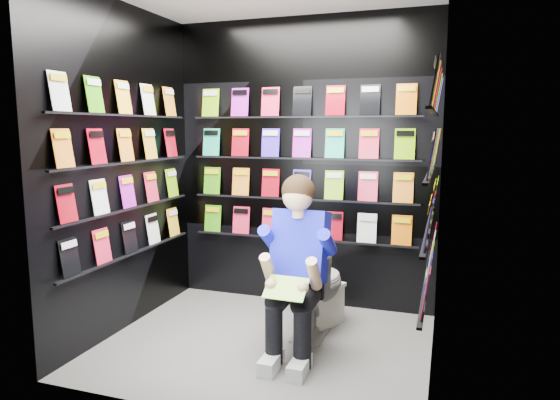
% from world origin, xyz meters
% --- Properties ---
extents(floor, '(2.40, 2.40, 0.00)m').
position_xyz_m(floor, '(0.00, 0.00, 0.00)').
color(floor, slate).
rests_on(floor, ground).
extents(wall_back, '(2.40, 0.04, 2.60)m').
position_xyz_m(wall_back, '(0.00, 1.00, 1.30)').
color(wall_back, black).
rests_on(wall_back, floor).
extents(wall_front, '(2.40, 0.04, 2.60)m').
position_xyz_m(wall_front, '(0.00, -1.00, 1.30)').
color(wall_front, black).
rests_on(wall_front, floor).
extents(wall_left, '(0.04, 2.00, 2.60)m').
position_xyz_m(wall_left, '(-1.20, 0.00, 1.30)').
color(wall_left, black).
rests_on(wall_left, floor).
extents(wall_right, '(0.04, 2.00, 2.60)m').
position_xyz_m(wall_right, '(1.20, 0.00, 1.30)').
color(wall_right, black).
rests_on(wall_right, floor).
extents(comics_back, '(2.10, 0.06, 1.37)m').
position_xyz_m(comics_back, '(0.00, 0.97, 1.31)').
color(comics_back, orange).
rests_on(comics_back, wall_back).
extents(comics_left, '(0.06, 1.70, 1.37)m').
position_xyz_m(comics_left, '(-1.17, 0.00, 1.31)').
color(comics_left, orange).
rests_on(comics_left, wall_left).
extents(comics_right, '(0.06, 1.70, 1.37)m').
position_xyz_m(comics_right, '(1.17, 0.00, 1.31)').
color(comics_right, orange).
rests_on(comics_right, wall_right).
extents(toilet, '(0.44, 0.76, 0.73)m').
position_xyz_m(toilet, '(0.28, 0.38, 0.37)').
color(toilet, white).
rests_on(toilet, floor).
extents(longbox, '(0.36, 0.47, 0.31)m').
position_xyz_m(longbox, '(0.30, 0.48, 0.15)').
color(longbox, silver).
rests_on(longbox, floor).
extents(longbox_lid, '(0.38, 0.49, 0.03)m').
position_xyz_m(longbox_lid, '(0.30, 0.48, 0.33)').
color(longbox_lid, silver).
rests_on(longbox_lid, longbox).
extents(reader, '(0.55, 0.78, 1.41)m').
position_xyz_m(reader, '(0.28, -0.00, 0.77)').
color(reader, '#0609D1').
rests_on(reader, toilet).
extents(held_comic, '(0.29, 0.17, 0.12)m').
position_xyz_m(held_comic, '(0.28, -0.35, 0.58)').
color(held_comic, green).
rests_on(held_comic, reader).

